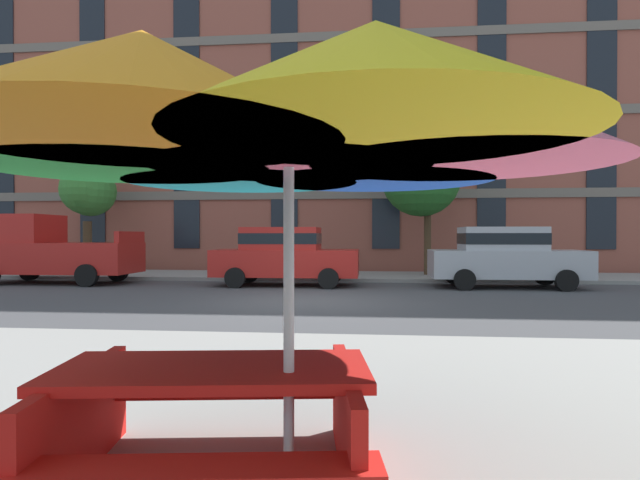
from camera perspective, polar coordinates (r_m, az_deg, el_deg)
The scene contains 10 objects.
ground_plane at distance 12.00m, azimuth -1.37°, elevation -6.83°, with size 120.00×120.00×0.00m, color #424244.
sidewalk_far at distance 18.73m, azimuth 1.17°, elevation -4.01°, with size 56.00×3.60×0.12m, color gray.
apartment_building at distance 27.61m, azimuth 2.53°, elevation 14.04°, with size 41.26×12.08×16.00m.
pickup_red at distance 18.60m, azimuth -27.85°, elevation -1.11°, with size 5.10×2.12×2.20m.
sedan_red at distance 15.74m, azimuth -3.95°, elevation -1.62°, with size 4.40×1.98×1.78m.
sedan_silver at distance 16.01m, azimuth 19.82°, elevation -1.61°, with size 4.40×1.98×1.78m.
street_tree_left at distance 21.99m, azimuth -24.32°, elevation 4.96°, with size 2.07×2.04×4.30m.
street_tree_middle at distance 18.86m, azimuth 11.35°, elevation 7.03°, with size 2.95×2.93×5.12m.
patio_umbrella at distance 2.91m, azimuth -3.49°, elevation 12.58°, with size 3.53×3.28×2.44m.
picnic_table at distance 3.21m, azimuth -11.78°, elevation -18.38°, with size 1.98×1.74×0.77m.
Camera 1 is at (1.45, -11.81, 1.53)m, focal length 28.84 mm.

